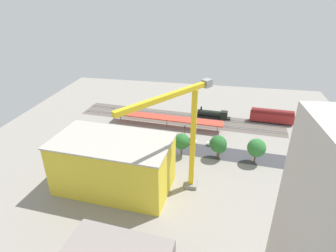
# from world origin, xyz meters

# --- Properties ---
(ground_plane) EXTENTS (145.15, 145.15, 0.00)m
(ground_plane) POSITION_xyz_m (0.00, 0.00, 0.00)
(ground_plane) COLOR gray
(ground_plane) RESTS_ON ground
(rail_bed) EXTENTS (91.53, 20.94, 0.01)m
(rail_bed) POSITION_xyz_m (0.00, -22.11, 0.00)
(rail_bed) COLOR #5B544C
(rail_bed) RESTS_ON ground
(street_asphalt) EXTENTS (91.14, 15.76, 0.01)m
(street_asphalt) POSITION_xyz_m (0.00, 2.96, 0.00)
(street_asphalt) COLOR #38383D
(street_asphalt) RESTS_ON ground
(track_rails) EXTENTS (90.47, 14.54, 0.12)m
(track_rails) POSITION_xyz_m (0.00, -22.11, 0.18)
(track_rails) COLOR #9E9EA8
(track_rails) RESTS_ON ground
(platform_canopy_near) EXTENTS (47.41, 8.75, 4.00)m
(platform_canopy_near) POSITION_xyz_m (4.23, -13.49, 3.76)
(platform_canopy_near) COLOR #C63D2D
(platform_canopy_near) RESTS_ON ground
(locomotive) EXTENTS (14.84, 3.59, 4.91)m
(locomotive) POSITION_xyz_m (-15.08, -25.20, 1.75)
(locomotive) COLOR black
(locomotive) RESTS_ON ground
(passenger_coach) EXTENTS (18.18, 4.49, 6.28)m
(passenger_coach) POSITION_xyz_m (-39.57, -25.21, 3.30)
(passenger_coach) COLOR black
(passenger_coach) RESTS_ON ground
(parked_car_0) EXTENTS (4.31, 1.84, 1.74)m
(parked_car_0) POSITION_xyz_m (-15.72, -0.65, 0.77)
(parked_car_0) COLOR black
(parked_car_0) RESTS_ON ground
(parked_car_1) EXTENTS (4.75, 2.01, 1.83)m
(parked_car_1) POSITION_xyz_m (-7.34, -0.76, 0.81)
(parked_car_1) COLOR black
(parked_car_1) RESTS_ON ground
(parked_car_2) EXTENTS (4.74, 1.87, 1.64)m
(parked_car_2) POSITION_xyz_m (0.37, -0.31, 0.74)
(parked_car_2) COLOR black
(parked_car_2) RESTS_ON ground
(parked_car_3) EXTENTS (4.37, 2.25, 1.70)m
(parked_car_3) POSITION_xyz_m (8.32, -0.58, 0.76)
(parked_car_3) COLOR black
(parked_car_3) RESTS_ON ground
(parked_car_4) EXTENTS (4.59, 2.14, 1.58)m
(parked_car_4) POSITION_xyz_m (15.16, -0.32, 0.71)
(parked_car_4) COLOR black
(parked_car_4) RESTS_ON ground
(parked_car_5) EXTENTS (4.79, 2.33, 1.73)m
(parked_car_5) POSITION_xyz_m (23.34, -0.10, 0.76)
(parked_car_5) COLOR black
(parked_car_5) RESTS_ON ground
(parked_car_6) EXTENTS (4.48, 2.06, 1.69)m
(parked_car_6) POSITION_xyz_m (30.87, -0.72, 0.76)
(parked_car_6) COLOR black
(parked_car_6) RESTS_ON ground
(construction_building) EXTENTS (33.33, 19.73, 15.19)m
(construction_building) POSITION_xyz_m (11.43, 28.63, 7.59)
(construction_building) COLOR yellow
(construction_building) RESTS_ON ground
(construction_roof_slab) EXTENTS (33.97, 20.37, 0.40)m
(construction_roof_slab) POSITION_xyz_m (11.43, 28.63, 15.39)
(construction_roof_slab) COLOR #ADA89E
(construction_roof_slab) RESTS_ON construction_building
(tower_crane) EXTENTS (18.52, 25.46, 31.72)m
(tower_crane) POSITION_xyz_m (-8.72, 26.92, 19.44)
(tower_crane) COLOR gray
(tower_crane) RESTS_ON ground
(box_truck_0) EXTENTS (8.75, 2.77, 3.69)m
(box_truck_0) POSITION_xyz_m (22.20, 13.73, 1.79)
(box_truck_0) COLOR black
(box_truck_0) RESTS_ON ground
(box_truck_1) EXTENTS (9.15, 2.98, 3.42)m
(box_truck_1) POSITION_xyz_m (9.96, 14.24, 1.68)
(box_truck_1) COLOR black
(box_truck_1) RESTS_ON ground
(box_truck_2) EXTENTS (8.80, 3.94, 3.41)m
(box_truck_2) POSITION_xyz_m (21.25, 15.01, 1.65)
(box_truck_2) COLOR black
(box_truck_2) RESTS_ON ground
(street_tree_0) EXTENTS (5.50, 5.50, 8.42)m
(street_tree_0) POSITION_xyz_m (-5.25, 8.43, 5.65)
(street_tree_0) COLOR brown
(street_tree_0) RESTS_ON ground
(street_tree_1) EXTENTS (6.08, 6.08, 8.74)m
(street_tree_1) POSITION_xyz_m (-30.01, 7.96, 5.69)
(street_tree_1) COLOR brown
(street_tree_1) RESTS_ON ground
(street_tree_2) EXTENTS (6.31, 6.31, 9.15)m
(street_tree_2) POSITION_xyz_m (26.88, 8.80, 5.99)
(street_tree_2) COLOR brown
(street_tree_2) RESTS_ON ground
(street_tree_3) EXTENTS (4.65, 4.65, 6.99)m
(street_tree_3) POSITION_xyz_m (0.76, 7.37, 4.64)
(street_tree_3) COLOR brown
(street_tree_3) RESTS_ON ground
(street_tree_4) EXTENTS (5.76, 5.76, 8.46)m
(street_tree_4) POSITION_xyz_m (-17.57, 7.48, 5.57)
(street_tree_4) COLOR brown
(street_tree_4) RESTS_ON ground
(street_tree_5) EXTENTS (4.76, 4.76, 6.92)m
(street_tree_5) POSITION_xyz_m (-18.10, 7.34, 4.52)
(street_tree_5) COLOR brown
(street_tree_5) RESTS_ON ground
(traffic_light) EXTENTS (0.50, 0.36, 6.78)m
(traffic_light) POSITION_xyz_m (-4.97, -1.68, 4.49)
(traffic_light) COLOR #333333
(traffic_light) RESTS_ON ground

